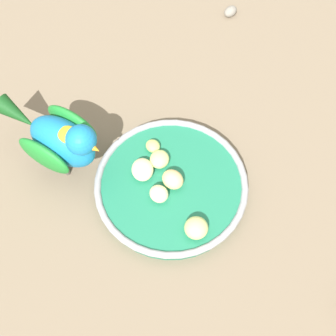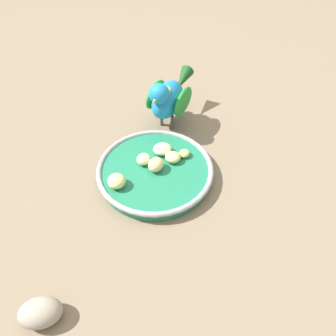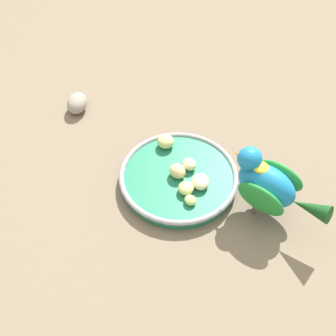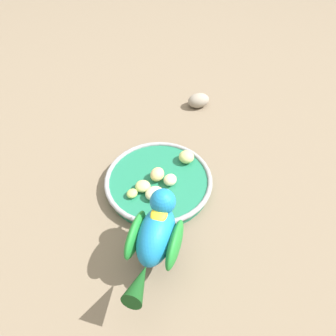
{
  "view_description": "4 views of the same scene",
  "coord_description": "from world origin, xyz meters",
  "px_view_note": "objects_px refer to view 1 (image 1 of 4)",
  "views": [
    {
      "loc": [
        0.28,
        -0.17,
        0.72
      ],
      "look_at": [
        -0.04,
        0.01,
        0.05
      ],
      "focal_mm": 54.31,
      "sensor_mm": 36.0,
      "label": 1
    },
    {
      "loc": [
        0.22,
        0.38,
        0.5
      ],
      "look_at": [
        -0.03,
        0.03,
        0.04
      ],
      "focal_mm": 34.55,
      "sensor_mm": 36.0,
      "label": 2
    },
    {
      "loc": [
        -0.51,
        0.23,
        0.66
      ],
      "look_at": [
        -0.02,
        0.03,
        0.06
      ],
      "focal_mm": 44.91,
      "sensor_mm": 36.0,
      "label": 3
    },
    {
      "loc": [
        -0.31,
        -0.31,
        0.52
      ],
      "look_at": [
        -0.01,
        -0.01,
        0.06
      ],
      "focal_mm": 31.58,
      "sensor_mm": 36.0,
      "label": 4
    }
  ],
  "objects_px": {
    "parrot": "(60,139)",
    "pebble_0": "(230,11)",
    "apple_piece_0": "(159,194)",
    "apple_piece_4": "(198,227)",
    "apple_piece_1": "(173,179)",
    "apple_piece_2": "(153,146)",
    "apple_piece_5": "(159,159)",
    "apple_piece_3": "(142,170)",
    "feeding_bowl": "(171,187)"
  },
  "relations": [
    {
      "from": "apple_piece_2",
      "to": "pebble_0",
      "type": "bearing_deg",
      "value": 125.95
    },
    {
      "from": "apple_piece_4",
      "to": "pebble_0",
      "type": "height_order",
      "value": "apple_piece_4"
    },
    {
      "from": "apple_piece_3",
      "to": "apple_piece_1",
      "type": "bearing_deg",
      "value": 39.03
    },
    {
      "from": "apple_piece_1",
      "to": "apple_piece_2",
      "type": "distance_m",
      "value": 0.07
    },
    {
      "from": "apple_piece_2",
      "to": "apple_piece_5",
      "type": "relative_size",
      "value": 0.75
    },
    {
      "from": "apple_piece_5",
      "to": "parrot",
      "type": "distance_m",
      "value": 0.15
    },
    {
      "from": "pebble_0",
      "to": "apple_piece_2",
      "type": "bearing_deg",
      "value": -54.05
    },
    {
      "from": "apple_piece_2",
      "to": "apple_piece_5",
      "type": "bearing_deg",
      "value": -6.47
    },
    {
      "from": "parrot",
      "to": "apple_piece_1",
      "type": "bearing_deg",
      "value": 16.4
    },
    {
      "from": "apple_piece_1",
      "to": "apple_piece_5",
      "type": "xyz_separation_m",
      "value": [
        -0.04,
        0.0,
        -0.0
      ]
    },
    {
      "from": "apple_piece_1",
      "to": "pebble_0",
      "type": "distance_m",
      "value": 0.39
    },
    {
      "from": "apple_piece_1",
      "to": "apple_piece_3",
      "type": "xyz_separation_m",
      "value": [
        -0.04,
        -0.03,
        -0.0
      ]
    },
    {
      "from": "apple_piece_4",
      "to": "apple_piece_0",
      "type": "bearing_deg",
      "value": -162.9
    },
    {
      "from": "feeding_bowl",
      "to": "pebble_0",
      "type": "height_order",
      "value": "feeding_bowl"
    },
    {
      "from": "apple_piece_0",
      "to": "apple_piece_5",
      "type": "relative_size",
      "value": 0.93
    },
    {
      "from": "apple_piece_1",
      "to": "pebble_0",
      "type": "xyz_separation_m",
      "value": [
        -0.27,
        0.28,
        -0.03
      ]
    },
    {
      "from": "apple_piece_4",
      "to": "apple_piece_5",
      "type": "bearing_deg",
      "value": 176.92
    },
    {
      "from": "apple_piece_0",
      "to": "apple_piece_5",
      "type": "distance_m",
      "value": 0.06
    },
    {
      "from": "apple_piece_0",
      "to": "apple_piece_3",
      "type": "relative_size",
      "value": 0.77
    },
    {
      "from": "apple_piece_5",
      "to": "apple_piece_4",
      "type": "bearing_deg",
      "value": -3.08
    },
    {
      "from": "apple_piece_0",
      "to": "apple_piece_4",
      "type": "relative_size",
      "value": 0.85
    },
    {
      "from": "feeding_bowl",
      "to": "apple_piece_5",
      "type": "distance_m",
      "value": 0.05
    },
    {
      "from": "apple_piece_1",
      "to": "apple_piece_5",
      "type": "distance_m",
      "value": 0.04
    },
    {
      "from": "apple_piece_3",
      "to": "pebble_0",
      "type": "height_order",
      "value": "apple_piece_3"
    },
    {
      "from": "apple_piece_0",
      "to": "apple_piece_4",
      "type": "distance_m",
      "value": 0.08
    },
    {
      "from": "apple_piece_3",
      "to": "feeding_bowl",
      "type": "bearing_deg",
      "value": 36.09
    },
    {
      "from": "apple_piece_1",
      "to": "apple_piece_4",
      "type": "height_order",
      "value": "apple_piece_1"
    },
    {
      "from": "parrot",
      "to": "pebble_0",
      "type": "distance_m",
      "value": 0.44
    },
    {
      "from": "apple_piece_5",
      "to": "parrot",
      "type": "bearing_deg",
      "value": -122.9
    },
    {
      "from": "apple_piece_3",
      "to": "parrot",
      "type": "height_order",
      "value": "parrot"
    },
    {
      "from": "apple_piece_2",
      "to": "apple_piece_4",
      "type": "height_order",
      "value": "apple_piece_4"
    },
    {
      "from": "apple_piece_0",
      "to": "apple_piece_3",
      "type": "xyz_separation_m",
      "value": [
        -0.05,
        -0.0,
        -0.0
      ]
    },
    {
      "from": "apple_piece_3",
      "to": "parrot",
      "type": "bearing_deg",
      "value": -132.32
    },
    {
      "from": "apple_piece_3",
      "to": "pebble_0",
      "type": "xyz_separation_m",
      "value": [
        -0.23,
        0.31,
        -0.02
      ]
    },
    {
      "from": "apple_piece_1",
      "to": "apple_piece_5",
      "type": "relative_size",
      "value": 1.07
    },
    {
      "from": "apple_piece_2",
      "to": "apple_piece_3",
      "type": "height_order",
      "value": "apple_piece_3"
    },
    {
      "from": "feeding_bowl",
      "to": "apple_piece_2",
      "type": "distance_m",
      "value": 0.07
    },
    {
      "from": "apple_piece_5",
      "to": "parrot",
      "type": "height_order",
      "value": "parrot"
    },
    {
      "from": "apple_piece_2",
      "to": "parrot",
      "type": "bearing_deg",
      "value": -112.53
    },
    {
      "from": "feeding_bowl",
      "to": "parrot",
      "type": "height_order",
      "value": "parrot"
    },
    {
      "from": "apple_piece_1",
      "to": "parrot",
      "type": "distance_m",
      "value": 0.18
    },
    {
      "from": "apple_piece_0",
      "to": "apple_piece_3",
      "type": "height_order",
      "value": "same"
    },
    {
      "from": "apple_piece_5",
      "to": "apple_piece_2",
      "type": "bearing_deg",
      "value": 173.53
    },
    {
      "from": "apple_piece_1",
      "to": "apple_piece_0",
      "type": "bearing_deg",
      "value": -71.52
    },
    {
      "from": "apple_piece_0",
      "to": "apple_piece_3",
      "type": "distance_m",
      "value": 0.05
    },
    {
      "from": "apple_piece_1",
      "to": "apple_piece_3",
      "type": "distance_m",
      "value": 0.05
    },
    {
      "from": "apple_piece_4",
      "to": "feeding_bowl",
      "type": "bearing_deg",
      "value": 177.57
    },
    {
      "from": "feeding_bowl",
      "to": "apple_piece_3",
      "type": "relative_size",
      "value": 6.06
    },
    {
      "from": "apple_piece_0",
      "to": "apple_piece_2",
      "type": "height_order",
      "value": "apple_piece_0"
    },
    {
      "from": "parrot",
      "to": "apple_piece_0",
      "type": "bearing_deg",
      "value": 6.56
    }
  ]
}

